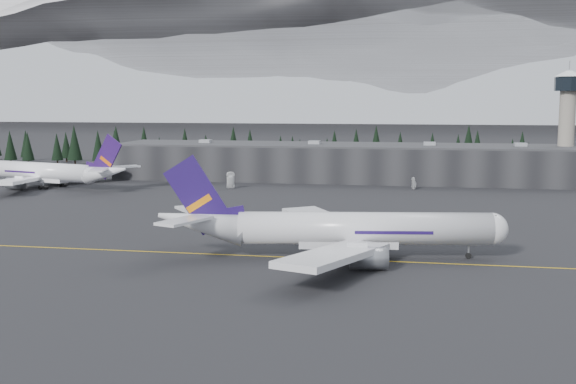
% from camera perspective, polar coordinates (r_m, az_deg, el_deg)
% --- Properties ---
extents(ground, '(1400.00, 1400.00, 0.00)m').
position_cam_1_polar(ground, '(133.34, -1.57, -4.92)').
color(ground, black).
rests_on(ground, ground).
extents(taxiline, '(400.00, 0.40, 0.02)m').
position_cam_1_polar(taxiline, '(131.43, -1.76, -5.10)').
color(taxiline, gold).
rests_on(taxiline, ground).
extents(terminal, '(160.00, 30.00, 12.60)m').
position_cam_1_polar(terminal, '(254.82, 4.32, 2.38)').
color(terminal, black).
rests_on(terminal, ground).
extents(control_tower, '(10.00, 10.00, 37.70)m').
position_cam_1_polar(control_tower, '(259.84, 21.19, 5.78)').
color(control_tower, gray).
rests_on(control_tower, ground).
extents(treeline, '(360.00, 20.00, 15.00)m').
position_cam_1_polar(treeline, '(291.42, 5.11, 3.23)').
color(treeline, black).
rests_on(treeline, ground).
extents(mountain_ridge, '(4400.00, 900.00, 420.00)m').
position_cam_1_polar(mountain_ridge, '(1128.07, 9.17, 5.83)').
color(mountain_ridge, white).
rests_on(mountain_ridge, ground).
extents(jet_main, '(62.80, 57.57, 18.55)m').
position_cam_1_polar(jet_main, '(129.52, 3.62, -2.94)').
color(jet_main, silver).
rests_on(jet_main, ground).
extents(jet_parked, '(59.53, 54.10, 17.87)m').
position_cam_1_polar(jet_parked, '(243.73, -18.33, 1.50)').
color(jet_parked, white).
rests_on(jet_parked, ground).
extents(gse_vehicle_a, '(3.70, 5.90, 1.52)m').
position_cam_1_polar(gse_vehicle_a, '(230.22, -4.55, 0.45)').
color(gse_vehicle_a, silver).
rests_on(gse_vehicle_a, ground).
extents(gse_vehicle_b, '(4.22, 2.90, 1.34)m').
position_cam_1_polar(gse_vehicle_b, '(230.81, 9.93, 0.36)').
color(gse_vehicle_b, silver).
rests_on(gse_vehicle_b, ground).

